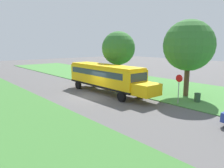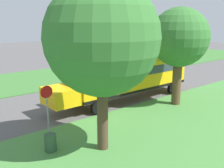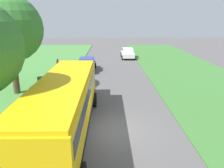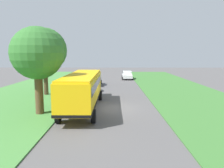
% 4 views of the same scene
% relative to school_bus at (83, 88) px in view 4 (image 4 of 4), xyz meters
% --- Properties ---
extents(ground_plane, '(120.00, 120.00, 0.00)m').
position_rel_school_bus_xyz_m(ground_plane, '(2.48, 0.32, -1.92)').
color(ground_plane, '#565454').
extents(grass_verge, '(12.00, 80.00, 0.08)m').
position_rel_school_bus_xyz_m(grass_verge, '(-7.52, 0.32, -1.88)').
color(grass_verge, '#47843D').
rests_on(grass_verge, ground).
extents(grass_far_side, '(10.00, 80.00, 0.07)m').
position_rel_school_bus_xyz_m(grass_far_side, '(11.48, 0.32, -1.89)').
color(grass_far_side, '#3D7533').
rests_on(grass_far_side, ground).
extents(school_bus, '(2.85, 12.42, 3.16)m').
position_rel_school_bus_xyz_m(school_bus, '(0.00, 0.00, 0.00)').
color(school_bus, yellow).
rests_on(school_bus, ground).
extents(car_blue_nearest, '(2.02, 4.40, 1.56)m').
position_rel_school_bus_xyz_m(car_blue_nearest, '(-0.32, 14.99, -1.05)').
color(car_blue_nearest, '#283D93').
rests_on(car_blue_nearest, ground).
extents(car_white_middle, '(2.02, 4.40, 1.56)m').
position_rel_school_bus_xyz_m(car_white_middle, '(5.28, 23.45, -1.05)').
color(car_white_middle, silver).
rests_on(car_white_middle, ground).
extents(oak_tree_beside_bus, '(4.14, 4.14, 7.01)m').
position_rel_school_bus_xyz_m(oak_tree_beside_bus, '(-3.26, -1.65, 3.02)').
color(oak_tree_beside_bus, brown).
rests_on(oak_tree_beside_bus, ground).
extents(oak_tree_roadside_mid, '(5.16, 5.16, 7.89)m').
position_rel_school_bus_xyz_m(oak_tree_roadside_mid, '(-5.45, 6.65, 3.51)').
color(oak_tree_roadside_mid, '#4C3826').
rests_on(oak_tree_roadside_mid, ground).
extents(stop_sign, '(0.08, 0.68, 2.74)m').
position_rel_school_bus_xyz_m(stop_sign, '(-2.12, 7.87, -0.19)').
color(stop_sign, gray).
rests_on(stop_sign, ground).
extents(trash_bin, '(0.56, 0.56, 0.90)m').
position_rel_school_bus_xyz_m(trash_bin, '(-4.02, 8.70, -1.47)').
color(trash_bin, '#2D4C33').
rests_on(trash_bin, ground).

